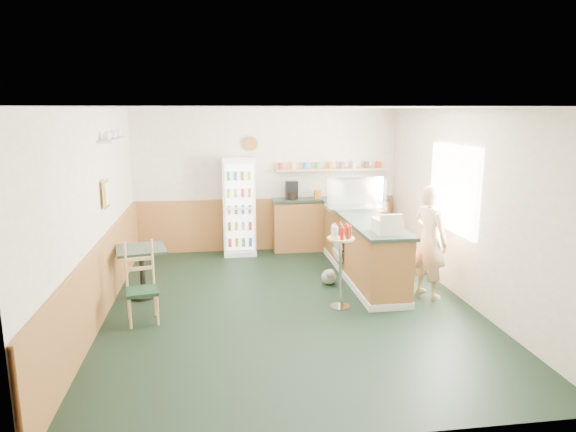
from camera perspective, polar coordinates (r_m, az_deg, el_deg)
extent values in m
plane|color=black|center=(7.25, 0.12, -9.89)|extent=(6.00, 6.00, 0.00)
cube|color=silver|center=(9.82, -2.37, 4.00)|extent=(5.00, 0.02, 2.70)
cube|color=silver|center=(6.98, -20.73, 0.04)|extent=(0.02, 6.00, 2.70)
cube|color=silver|center=(7.63, 19.12, 1.11)|extent=(0.02, 6.00, 2.70)
cube|color=white|center=(6.74, 0.13, 12.05)|extent=(5.00, 6.00, 0.02)
cube|color=#9A5E31|center=(9.93, -2.30, -0.89)|extent=(4.98, 0.05, 1.00)
cube|color=#9A5E31|center=(7.18, -19.92, -6.61)|extent=(0.05, 5.98, 1.00)
cube|color=white|center=(7.85, 17.91, 2.94)|extent=(0.06, 1.45, 1.25)
cube|color=gold|center=(7.41, -19.57, 2.35)|extent=(0.03, 0.32, 0.38)
cube|color=silver|center=(7.82, -18.84, 8.02)|extent=(0.18, 1.20, 0.03)
cylinder|color=#906124|center=(9.66, -4.15, 8.03)|extent=(0.26, 0.04, 0.26)
cube|color=#9A5E31|center=(8.38, 8.27, -3.59)|extent=(0.60, 2.95, 0.95)
cube|color=silver|center=(8.50, 8.18, -6.35)|extent=(0.64, 2.97, 0.10)
cube|color=#26342A|center=(8.26, 8.37, -0.17)|extent=(0.68, 3.01, 0.05)
cube|color=#9A5E31|center=(9.96, 4.68, -1.03)|extent=(2.20, 0.38, 0.95)
cube|color=#26342A|center=(9.86, 4.73, 1.86)|extent=(2.24, 0.42, 0.05)
cube|color=tan|center=(9.86, 4.68, 5.17)|extent=(2.10, 0.22, 0.04)
cube|color=black|center=(9.69, 0.42, 2.89)|extent=(0.22, 0.18, 0.34)
cylinder|color=#B2664C|center=(9.69, -0.83, 5.57)|extent=(0.10, 0.10, 0.12)
cylinder|color=#B2664C|center=(9.72, 0.57, 5.59)|extent=(0.10, 0.10, 0.12)
cylinder|color=#B2664C|center=(9.76, 1.96, 5.61)|extent=(0.10, 0.10, 0.12)
cylinder|color=#B2664C|center=(9.80, 3.33, 5.63)|extent=(0.10, 0.10, 0.12)
cylinder|color=#B2664C|center=(9.85, 4.69, 5.64)|extent=(0.10, 0.10, 0.12)
cylinder|color=#B2664C|center=(9.90, 6.04, 5.65)|extent=(0.10, 0.10, 0.12)
cylinder|color=#B2664C|center=(9.96, 7.37, 5.65)|extent=(0.10, 0.10, 0.12)
cylinder|color=#B2664C|center=(10.03, 8.69, 5.65)|extent=(0.10, 0.10, 0.12)
cylinder|color=#B2664C|center=(10.10, 9.99, 5.65)|extent=(0.10, 0.10, 0.12)
cube|color=white|center=(9.63, -5.48, 1.13)|extent=(0.60, 0.42, 1.81)
cube|color=white|center=(9.40, -5.42, 0.93)|extent=(0.50, 0.02, 1.60)
cube|color=silver|center=(9.33, -5.39, 0.85)|extent=(0.54, 0.02, 1.66)
cube|color=silver|center=(8.75, 7.41, 0.91)|extent=(0.96, 0.50, 0.07)
cube|color=silver|center=(8.70, 7.46, 2.67)|extent=(0.94, 0.48, 0.48)
cube|color=beige|center=(7.17, 10.95, -1.07)|extent=(0.36, 0.38, 0.20)
imported|color=tan|center=(7.62, 15.49, -2.73)|extent=(0.59, 0.66, 1.65)
cylinder|color=silver|center=(7.22, 5.75, -9.96)|extent=(0.29, 0.29, 0.02)
cylinder|color=silver|center=(7.06, 5.83, -6.31)|extent=(0.04, 0.04, 0.97)
cylinder|color=tan|center=(6.92, 5.91, -2.52)|extent=(0.37, 0.37, 0.03)
cylinder|color=red|center=(6.91, 6.86, -1.75)|extent=(0.05, 0.05, 0.16)
cylinder|color=red|center=(6.99, 6.51, -1.60)|extent=(0.05, 0.05, 0.16)
cylinder|color=red|center=(7.01, 5.83, -1.54)|extent=(0.05, 0.05, 0.16)
cylinder|color=red|center=(6.97, 5.21, -1.60)|extent=(0.05, 0.05, 0.16)
cylinder|color=red|center=(6.89, 5.00, -1.76)|extent=(0.05, 0.05, 0.16)
cylinder|color=red|center=(6.82, 5.33, -1.91)|extent=(0.05, 0.05, 0.16)
cylinder|color=red|center=(6.79, 6.03, -1.98)|extent=(0.05, 0.05, 0.16)
cylinder|color=red|center=(6.83, 6.67, -1.91)|extent=(0.05, 0.05, 0.16)
cube|color=black|center=(8.56, 5.62, -4.76)|extent=(0.05, 0.47, 0.03)
cube|color=silver|center=(8.53, 5.50, -4.32)|extent=(0.09, 0.43, 0.16)
cube|color=black|center=(8.50, 5.65, -3.52)|extent=(0.05, 0.47, 0.03)
cube|color=silver|center=(8.48, 5.53, -3.07)|extent=(0.09, 0.43, 0.16)
cube|color=black|center=(8.45, 5.67, -2.27)|extent=(0.05, 0.47, 0.03)
cube|color=silver|center=(8.43, 5.55, -1.81)|extent=(0.09, 0.43, 0.16)
cylinder|color=black|center=(7.83, -15.73, -8.52)|extent=(0.38, 0.38, 0.04)
cylinder|color=black|center=(7.72, -15.87, -6.11)|extent=(0.08, 0.08, 0.67)
cube|color=#26342A|center=(7.62, -16.02, -3.56)|extent=(0.80, 0.80, 0.04)
cube|color=black|center=(6.83, -15.92, -8.05)|extent=(0.46, 0.46, 0.05)
cylinder|color=tan|center=(6.78, -17.42, -10.21)|extent=(0.03, 0.03, 0.40)
cylinder|color=tan|center=(6.73, -14.59, -10.20)|extent=(0.03, 0.03, 0.40)
cylinder|color=tan|center=(7.08, -16.99, -9.22)|extent=(0.03, 0.03, 0.40)
cylinder|color=tan|center=(7.04, -14.29, -9.20)|extent=(0.03, 0.03, 0.40)
cube|color=tan|center=(6.90, -15.88, -5.11)|extent=(0.35, 0.11, 0.63)
sphere|color=gray|center=(8.06, 4.55, -6.78)|extent=(0.23, 0.23, 0.23)
sphere|color=gray|center=(7.93, 4.74, -6.39)|extent=(0.14, 0.14, 0.14)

